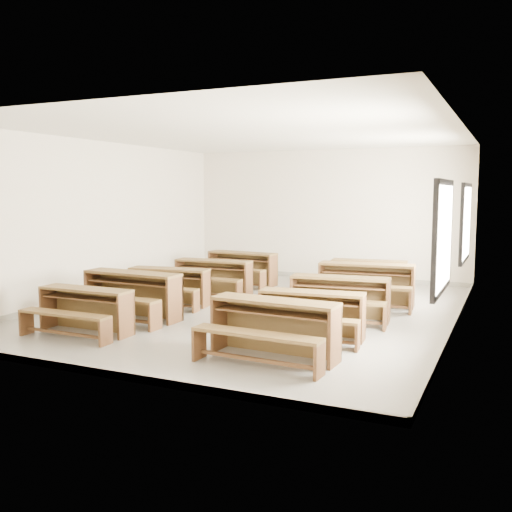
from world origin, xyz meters
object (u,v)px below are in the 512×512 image
at_px(desk_set_0, 84,307).
at_px(desk_set_6, 311,311).
at_px(desk_set_1, 130,292).
at_px(desk_set_3, 213,275).
at_px(desk_set_7, 339,295).
at_px(desk_set_2, 168,284).
at_px(desk_set_5, 273,325).
at_px(desk_set_8, 366,281).
at_px(desk_set_9, 369,274).
at_px(desk_set_4, 241,266).

distance_m(desk_set_0, desk_set_6, 3.47).
distance_m(desk_set_1, desk_set_3, 2.57).
distance_m(desk_set_3, desk_set_7, 3.33).
height_order(desk_set_1, desk_set_2, desk_set_1).
bearing_deg(desk_set_3, desk_set_5, -54.97).
bearing_deg(desk_set_6, desk_set_8, 81.14).
height_order(desk_set_0, desk_set_8, desk_set_8).
xyz_separation_m(desk_set_2, desk_set_3, (0.26, 1.30, 0.02)).
distance_m(desk_set_1, desk_set_9, 5.17).
bearing_deg(desk_set_1, desk_set_3, 87.79).
bearing_deg(desk_set_1, desk_set_8, 41.46).
xyz_separation_m(desk_set_5, desk_set_6, (0.12, 1.17, -0.04)).
bearing_deg(desk_set_8, desk_set_1, -145.77).
relative_size(desk_set_0, desk_set_8, 0.83).
bearing_deg(desk_set_6, desk_set_9, 85.72).
xyz_separation_m(desk_set_2, desk_set_7, (3.36, 0.08, 0.02)).
bearing_deg(desk_set_6, desk_set_4, 121.84).
distance_m(desk_set_5, desk_set_9, 5.25).
distance_m(desk_set_1, desk_set_8, 4.40).
bearing_deg(desk_set_7, desk_set_3, 152.44).
distance_m(desk_set_4, desk_set_6, 5.12).
xyz_separation_m(desk_set_3, desk_set_8, (3.21, 0.23, 0.04)).
bearing_deg(desk_set_8, desk_set_3, 178.86).
distance_m(desk_set_7, desk_set_8, 1.45).
distance_m(desk_set_2, desk_set_4, 2.82).
bearing_deg(desk_set_1, desk_set_4, 90.29).
xyz_separation_m(desk_set_1, desk_set_2, (-0.07, 1.27, -0.06)).
bearing_deg(desk_set_4, desk_set_2, -89.34).
bearing_deg(desk_set_0, desk_set_1, 88.20).
distance_m(desk_set_8, desk_set_9, 1.34).
bearing_deg(desk_set_3, desk_set_9, 24.31).
height_order(desk_set_4, desk_set_7, desk_set_4).
relative_size(desk_set_0, desk_set_2, 0.94).
xyz_separation_m(desk_set_3, desk_set_9, (2.95, 1.54, -0.02)).
xyz_separation_m(desk_set_1, desk_set_3, (0.19, 2.56, -0.04)).
height_order(desk_set_1, desk_set_5, desk_set_1).
bearing_deg(desk_set_7, desk_set_9, 87.03).
bearing_deg(desk_set_7, desk_set_6, -98.36).
bearing_deg(desk_set_3, desk_set_6, -43.03).
bearing_deg(desk_set_4, desk_set_5, -55.64).
relative_size(desk_set_3, desk_set_5, 0.96).
relative_size(desk_set_7, desk_set_9, 1.04).
xyz_separation_m(desk_set_7, desk_set_9, (-0.15, 2.76, -0.02)).
bearing_deg(desk_set_3, desk_set_4, 89.26).
height_order(desk_set_1, desk_set_9, desk_set_1).
xyz_separation_m(desk_set_2, desk_set_6, (3.31, -1.24, -0.00)).
bearing_deg(desk_set_1, desk_set_6, 2.41).
xyz_separation_m(desk_set_0, desk_set_7, (3.33, 2.47, 0.03)).
distance_m(desk_set_5, desk_set_8, 3.95).
relative_size(desk_set_4, desk_set_8, 0.93).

